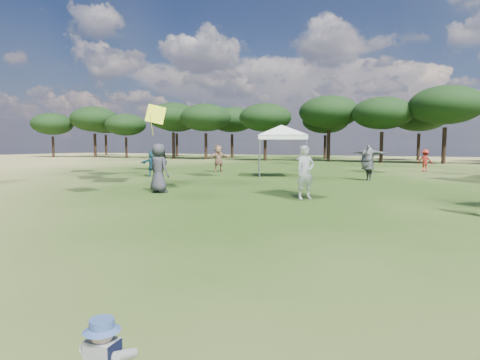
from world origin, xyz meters
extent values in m
cylinder|color=black|center=(-49.10, 43.01, 1.55)|extent=(0.35, 0.35, 3.09)
ellipsoid|color=black|center=(-49.10, 43.01, 4.95)|extent=(6.01, 6.01, 3.24)
cylinder|color=black|center=(-42.82, 45.10, 1.76)|extent=(0.40, 0.40, 3.51)
ellipsoid|color=black|center=(-42.82, 45.10, 5.62)|extent=(6.82, 6.82, 3.68)
cylinder|color=black|center=(-36.96, 45.10, 1.46)|extent=(0.33, 0.33, 2.92)
ellipsoid|color=black|center=(-36.96, 45.10, 4.67)|extent=(5.67, 5.67, 3.06)
cylinder|color=black|center=(-29.06, 45.29, 1.75)|extent=(0.40, 0.40, 3.49)
ellipsoid|color=black|center=(-29.06, 45.29, 5.59)|extent=(6.79, 6.79, 3.66)
cylinder|color=black|center=(-23.92, 45.02, 1.66)|extent=(0.38, 0.38, 3.32)
ellipsoid|color=black|center=(-23.92, 45.02, 5.31)|extent=(6.44, 6.44, 3.47)
cylinder|color=black|center=(-15.51, 44.30, 1.57)|extent=(0.36, 0.36, 3.14)
ellipsoid|color=black|center=(-15.51, 44.30, 5.03)|extent=(6.11, 6.11, 3.29)
cylinder|color=black|center=(-8.39, 45.81, 1.73)|extent=(0.40, 0.40, 3.46)
ellipsoid|color=black|center=(-8.39, 45.81, 5.54)|extent=(6.73, 6.73, 3.63)
cylinder|color=black|center=(-2.58, 44.63, 1.61)|extent=(0.37, 0.37, 3.21)
ellipsoid|color=black|center=(-2.58, 44.63, 5.14)|extent=(6.24, 6.24, 3.36)
cylinder|color=black|center=(3.26, 44.18, 1.78)|extent=(0.41, 0.41, 3.56)
ellipsoid|color=black|center=(3.26, 44.18, 5.69)|extent=(6.91, 6.91, 3.73)
cylinder|color=black|center=(-48.93, 53.79, 1.78)|extent=(0.41, 0.41, 3.56)
ellipsoid|color=black|center=(-48.93, 53.79, 5.70)|extent=(6.92, 6.92, 3.73)
cylinder|color=black|center=(-34.09, 53.56, 1.81)|extent=(0.41, 0.41, 3.62)
ellipsoid|color=black|center=(-34.09, 53.56, 5.80)|extent=(7.03, 7.03, 3.79)
cylinder|color=black|center=(-23.40, 51.57, 1.68)|extent=(0.39, 0.39, 3.37)
ellipsoid|color=black|center=(-23.40, 51.57, 5.39)|extent=(6.54, 6.54, 3.53)
cylinder|color=black|center=(-10.52, 53.31, 1.56)|extent=(0.36, 0.36, 3.11)
ellipsoid|color=black|center=(-10.52, 53.31, 4.98)|extent=(6.05, 6.05, 3.26)
cylinder|color=black|center=(0.83, 52.52, 1.60)|extent=(0.37, 0.37, 3.20)
ellipsoid|color=black|center=(0.83, 52.52, 5.12)|extent=(6.21, 6.21, 3.35)
cylinder|color=gray|center=(-6.57, 20.72, 1.17)|extent=(0.06, 0.06, 2.34)
cylinder|color=gray|center=(-4.23, 21.72, 1.17)|extent=(0.06, 0.06, 2.34)
cylinder|color=gray|center=(-7.58, 23.06, 1.17)|extent=(0.06, 0.06, 2.34)
cylinder|color=gray|center=(-5.24, 24.07, 1.17)|extent=(0.06, 0.06, 2.34)
cube|color=silver|center=(-5.90, 22.39, 2.29)|extent=(3.56, 3.56, 0.25)
pyramid|color=silver|center=(-5.90, 22.39, 3.02)|extent=(5.07, 5.07, 0.60)
cube|color=white|center=(-0.39, 2.43, 0.30)|extent=(0.24, 0.18, 0.25)
cylinder|color=white|center=(-0.54, 2.49, 0.30)|extent=(0.09, 0.24, 0.15)
cylinder|color=white|center=(-0.24, 2.51, 0.30)|extent=(0.09, 0.24, 0.15)
sphere|color=#E0B293|center=(-0.39, 2.43, 0.47)|extent=(0.17, 0.17, 0.17)
cone|color=#43629D|center=(-0.39, 2.43, 0.51)|extent=(0.28, 0.28, 0.03)
cylinder|color=#43629D|center=(-0.39, 2.43, 0.55)|extent=(0.18, 0.18, 0.07)
imported|color=silver|center=(-2.01, 13.71, 0.93)|extent=(0.78, 0.80, 1.86)
imported|color=#424246|center=(-1.02, 22.06, 0.93)|extent=(2.19, 1.91, 1.87)
imported|color=#996E53|center=(-11.25, 24.68, 0.95)|extent=(1.54, 1.71, 1.89)
imported|color=maroon|center=(1.68, 30.74, 0.78)|extent=(1.12, 0.82, 1.55)
imported|color=#2E2E33|center=(-7.72, 13.09, 0.96)|extent=(1.08, 0.86, 1.93)
imported|color=beige|center=(-6.31, 27.91, 0.91)|extent=(0.94, 1.06, 1.81)
imported|color=#286078|center=(-12.79, 19.33, 0.77)|extent=(1.44, 1.16, 1.54)
plane|color=#C8D716|center=(-15.47, 23.32, 4.00)|extent=(1.63, 1.88, 1.59)
camera|label=1|loc=(1.77, 0.26, 1.88)|focal=30.00mm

